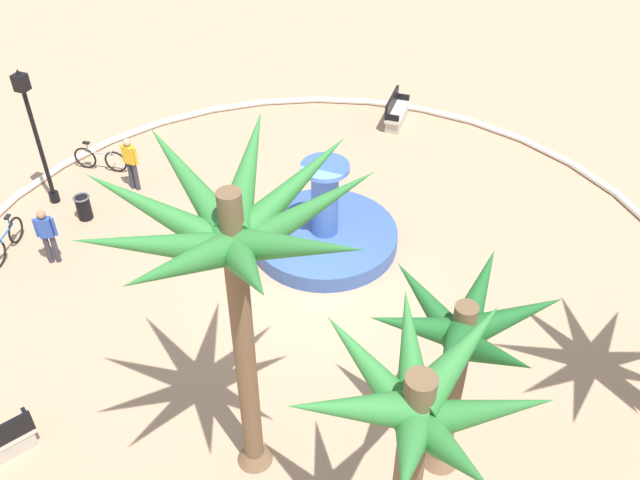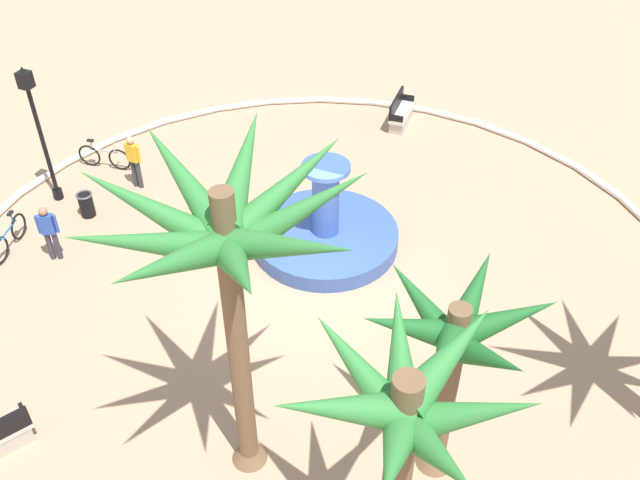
{
  "view_description": "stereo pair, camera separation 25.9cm",
  "coord_description": "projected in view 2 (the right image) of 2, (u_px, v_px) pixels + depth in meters",
  "views": [
    {
      "loc": [
        12.03,
        4.92,
        11.98
      ],
      "look_at": [
        -0.45,
        -0.12,
        1.0
      ],
      "focal_mm": 39.52,
      "sensor_mm": 36.0,
      "label": 1
    },
    {
      "loc": [
        11.93,
        5.16,
        11.98
      ],
      "look_at": [
        -0.45,
        -0.12,
        1.0
      ],
      "focal_mm": 39.52,
      "sensor_mm": 36.0,
      "label": 2
    }
  ],
  "objects": [
    {
      "name": "person_cyclist_photo",
      "position": [
        49.0,
        231.0,
        17.8
      ],
      "size": [
        0.34,
        0.48,
        1.63
      ],
      "color": "#33333D",
      "rests_on": "ground"
    },
    {
      "name": "palm_tree_far_side",
      "position": [
        454.0,
        346.0,
        11.57
      ],
      "size": [
        3.39,
        3.19,
        4.43
      ],
      "color": "brown",
      "rests_on": "ground"
    },
    {
      "name": "trash_bin",
      "position": [
        86.0,
        204.0,
        19.57
      ],
      "size": [
        0.46,
        0.46,
        0.73
      ],
      "color": "black",
      "rests_on": "ground"
    },
    {
      "name": "lamppost",
      "position": [
        38.0,
        125.0,
        18.93
      ],
      "size": [
        0.32,
        0.32,
        4.11
      ],
      "color": "black",
      "rests_on": "ground"
    },
    {
      "name": "fountain",
      "position": [
        325.0,
        234.0,
        18.62
      ],
      "size": [
        3.86,
        3.86,
        2.49
      ],
      "color": "#38569E",
      "rests_on": "ground"
    },
    {
      "name": "bicycle_by_lamppost",
      "position": [
        104.0,
        157.0,
        21.46
      ],
      "size": [
        0.47,
        1.71,
        0.94
      ],
      "color": "black",
      "rests_on": "ground"
    },
    {
      "name": "plaza_curb",
      "position": [
        318.0,
        279.0,
        17.58
      ],
      "size": [
        19.08,
        19.08,
        0.2
      ],
      "primitive_type": "torus",
      "color": "silver",
      "rests_on": "ground"
    },
    {
      "name": "palm_tree_mid_plaza",
      "position": [
        403.0,
        433.0,
        9.12
      ],
      "size": [
        3.51,
        3.39,
        5.62
      ],
      "color": "brown",
      "rests_on": "ground"
    },
    {
      "name": "bicycle_red_frame",
      "position": [
        10.0,
        237.0,
        18.44
      ],
      "size": [
        1.67,
        0.59,
        0.94
      ],
      "color": "black",
      "rests_on": "ground"
    },
    {
      "name": "ground_plane",
      "position": [
        318.0,
        282.0,
        17.65
      ],
      "size": [
        80.0,
        80.0,
        0.0
      ],
      "primitive_type": "plane",
      "color": "tan"
    },
    {
      "name": "palm_tree_near_fountain",
      "position": [
        227.0,
        243.0,
        10.33
      ],
      "size": [
        4.69,
        4.62,
        6.62
      ],
      "color": "brown",
      "rests_on": "ground"
    },
    {
      "name": "person_cyclist_helmet",
      "position": [
        134.0,
        159.0,
        20.31
      ],
      "size": [
        0.22,
        0.53,
        1.69
      ],
      "color": "#33333D",
      "rests_on": "ground"
    },
    {
      "name": "bench_north",
      "position": [
        401.0,
        115.0,
        23.55
      ],
      "size": [
        1.63,
        0.6,
        1.0
      ],
      "color": "beige",
      "rests_on": "ground"
    }
  ]
}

